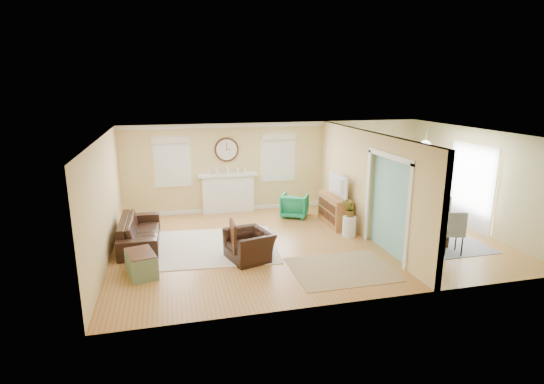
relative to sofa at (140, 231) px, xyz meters
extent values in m
plane|color=#9C652D|center=(3.89, -0.76, -0.32)|extent=(9.00, 9.00, 0.00)
cube|color=#D8BE7B|center=(3.89, 2.24, 0.98)|extent=(9.00, 0.02, 2.60)
cube|color=#D8BE7B|center=(3.89, -3.76, 0.98)|extent=(9.00, 0.02, 2.60)
cube|color=#D8BE7B|center=(-0.61, -0.76, 0.98)|extent=(0.02, 6.00, 2.60)
cube|color=#D8BE7B|center=(8.39, -0.76, 0.98)|extent=(0.02, 6.00, 2.60)
cube|color=white|center=(3.89, -0.76, 2.28)|extent=(9.00, 6.00, 0.02)
cube|color=#D8BE7B|center=(5.39, 0.64, 0.98)|extent=(0.12, 3.20, 2.60)
cube|color=#D8BE7B|center=(5.39, -3.26, 0.98)|extent=(0.12, 1.00, 2.60)
cube|color=#D8BE7B|center=(5.39, -1.86, 2.08)|extent=(0.12, 1.80, 0.40)
cube|color=white|center=(5.32, -0.96, 0.78)|extent=(0.04, 0.12, 2.20)
cube|color=white|center=(5.32, -2.76, 0.78)|extent=(0.04, 0.12, 2.20)
cube|color=white|center=(5.32, -1.86, 1.88)|extent=(0.04, 1.92, 0.12)
cube|color=#87C8CB|center=(5.46, -0.76, 0.98)|extent=(0.02, 6.00, 2.60)
cube|color=white|center=(2.39, 2.12, 0.23)|extent=(1.50, 0.24, 1.10)
cube|color=white|center=(2.39, 2.09, 0.81)|extent=(1.70, 0.30, 0.08)
cube|color=black|center=(2.39, 2.22, 0.18)|extent=(0.85, 0.02, 0.75)
cube|color=gold|center=(2.39, 2.11, 0.10)|extent=(0.85, 0.02, 0.62)
cylinder|color=#412112|center=(2.39, 2.21, 1.53)|extent=(0.70, 0.06, 0.70)
cylinder|color=silver|center=(2.39, 2.17, 1.53)|extent=(0.60, 0.01, 0.60)
cube|color=black|center=(2.39, 2.17, 1.63)|extent=(0.02, 0.01, 0.20)
cube|color=black|center=(2.45, 2.17, 1.53)|extent=(0.12, 0.01, 0.02)
cube|color=white|center=(0.84, 2.22, 1.23)|extent=(0.90, 0.03, 1.30)
cube|color=white|center=(0.84, 2.19, 1.23)|extent=(1.00, 0.04, 1.40)
cube|color=beige|center=(0.84, 2.15, 1.86)|extent=(1.05, 0.10, 0.18)
cube|color=white|center=(3.94, 2.22, 1.23)|extent=(0.90, 0.03, 1.30)
cube|color=white|center=(3.94, 2.19, 1.23)|extent=(1.00, 0.04, 1.40)
cube|color=beige|center=(3.94, 2.15, 1.86)|extent=(1.05, 0.10, 0.18)
cube|color=white|center=(8.36, -0.76, 0.78)|extent=(0.03, 1.60, 2.10)
cube|color=white|center=(8.33, -0.76, 0.78)|extent=(0.03, 1.70, 2.20)
cylinder|color=gold|center=(6.89, -0.76, 2.13)|extent=(0.02, 0.02, 0.30)
sphere|color=white|center=(6.89, -0.76, 1.88)|extent=(0.30, 0.30, 0.30)
cube|color=beige|center=(1.69, -0.59, -0.32)|extent=(3.03, 2.68, 0.02)
cube|color=tan|center=(4.06, -2.47, -0.32)|extent=(2.01, 1.64, 0.01)
cube|color=gray|center=(6.70, -1.05, -0.32)|extent=(2.40, 2.99, 0.01)
imported|color=black|center=(0.00, 0.00, 0.00)|extent=(0.87, 2.22, 0.65)
imported|color=black|center=(2.34, -1.49, -0.01)|extent=(1.08, 1.17, 0.63)
imported|color=#0A7051|center=(4.17, 1.21, 0.01)|extent=(0.97, 0.98, 0.67)
cube|color=gray|center=(0.12, -1.76, -0.10)|extent=(0.69, 0.92, 0.46)
cube|color=#412112|center=(0.12, -1.76, 0.14)|extent=(0.65, 0.87, 0.02)
cube|color=#9D6E3B|center=(5.02, 0.30, 0.08)|extent=(0.45, 1.36, 0.80)
cube|color=#412112|center=(4.78, -0.11, 0.23)|extent=(0.01, 0.36, 0.22)
cube|color=#412112|center=(4.78, -0.11, -0.04)|extent=(0.01, 0.36, 0.22)
cube|color=#412112|center=(4.78, 0.30, 0.23)|extent=(0.01, 0.36, 0.22)
cube|color=#412112|center=(4.78, 0.30, -0.04)|extent=(0.01, 0.36, 0.22)
cube|color=#412112|center=(4.78, 0.71, 0.23)|extent=(0.01, 0.36, 0.22)
cube|color=#412112|center=(4.78, 0.71, -0.04)|extent=(0.01, 0.36, 0.22)
imported|color=black|center=(5.00, 0.30, 0.76)|extent=(0.21, 1.00, 0.57)
cylinder|color=white|center=(5.03, -0.65, -0.07)|extent=(0.34, 0.34, 0.50)
imported|color=#337F33|center=(5.03, -0.65, 0.37)|extent=(0.44, 0.41, 0.40)
imported|color=#412112|center=(6.70, -1.05, 0.00)|extent=(1.43, 2.05, 0.65)
cube|color=gray|center=(6.69, 0.07, 0.16)|extent=(0.46, 0.46, 0.05)
cube|color=gray|center=(6.69, 0.07, 0.42)|extent=(0.45, 0.06, 0.53)
cylinder|color=black|center=(6.86, 0.26, -0.10)|extent=(0.03, 0.03, 0.45)
cylinder|color=black|center=(6.88, -0.10, -0.10)|extent=(0.03, 0.03, 0.45)
cylinder|color=black|center=(6.50, 0.25, -0.10)|extent=(0.03, 0.03, 0.45)
cylinder|color=black|center=(6.51, -0.12, -0.10)|extent=(0.03, 0.03, 0.45)
cube|color=gray|center=(6.76, -2.24, 0.15)|extent=(0.55, 0.55, 0.05)
cube|color=gray|center=(6.76, -2.24, 0.42)|extent=(0.44, 0.18, 0.53)
cylinder|color=black|center=(6.54, -2.36, -0.10)|extent=(0.03, 0.03, 0.45)
cylinder|color=black|center=(6.64, -2.01, -0.10)|extent=(0.03, 0.03, 0.45)
cylinder|color=black|center=(6.89, -2.46, -0.10)|extent=(0.03, 0.03, 0.45)
cylinder|color=black|center=(6.99, -2.12, -0.10)|extent=(0.03, 0.03, 0.45)
cube|color=white|center=(6.08, -1.13, 0.12)|extent=(0.51, 0.51, 0.05)
cube|color=white|center=(6.08, -1.13, 0.37)|extent=(0.15, 0.42, 0.50)
cylinder|color=black|center=(5.88, -1.01, -0.12)|extent=(0.03, 0.03, 0.42)
cylinder|color=black|center=(6.20, -0.93, -0.12)|extent=(0.03, 0.03, 0.42)
cylinder|color=black|center=(5.96, -1.34, -0.12)|extent=(0.03, 0.03, 0.42)
cylinder|color=black|center=(6.29, -1.25, -0.12)|extent=(0.03, 0.03, 0.42)
cube|color=gray|center=(7.27, -0.98, 0.15)|extent=(0.52, 0.52, 0.05)
cube|color=gray|center=(7.27, -0.98, 0.42)|extent=(0.13, 0.45, 0.53)
cylinder|color=black|center=(7.42, -1.18, -0.10)|extent=(0.03, 0.03, 0.44)
cylinder|color=black|center=(7.06, -1.12, -0.10)|extent=(0.03, 0.03, 0.44)
cylinder|color=black|center=(7.48, -0.83, -0.10)|extent=(0.03, 0.03, 0.44)
cylinder|color=black|center=(7.13, -0.77, -0.10)|extent=(0.03, 0.03, 0.44)
camera|label=1|loc=(0.79, -9.91, 3.34)|focal=28.00mm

